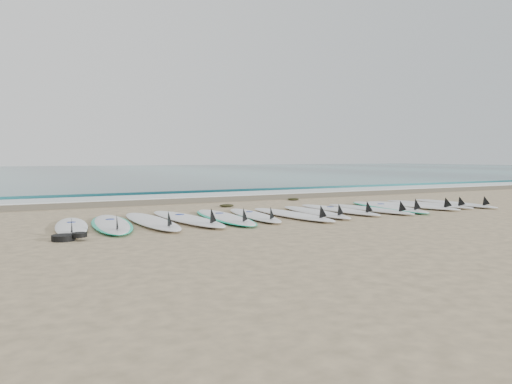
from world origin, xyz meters
name	(u,v)px	position (x,y,z in m)	size (l,w,h in m)	color
ground	(300,215)	(0.00, 0.00, 0.00)	(120.00, 120.00, 0.00)	tan
ocean	(75,172)	(0.00, 32.50, 0.01)	(120.00, 55.00, 0.03)	#1D595F
wet_sand_band	(219,199)	(0.00, 4.10, 0.01)	(120.00, 1.80, 0.01)	brown
foam_band	(201,195)	(0.00, 5.50, 0.02)	(120.00, 1.40, 0.04)	silver
wave_crest	(184,191)	(0.00, 7.00, 0.05)	(120.00, 1.00, 0.10)	#1D595F
surfboard_0	(71,226)	(-4.34, -0.04, 0.05)	(0.78, 2.45, 0.31)	white
surfboard_1	(112,224)	(-3.70, 0.01, 0.05)	(0.93, 2.70, 0.34)	white
surfboard_2	(152,221)	(-3.02, -0.03, 0.06)	(0.59, 2.77, 0.35)	white
surfboard_3	(188,218)	(-2.36, 0.02, 0.06)	(0.82, 2.87, 0.36)	white
surfboard_4	(225,217)	(-1.66, -0.02, 0.05)	(0.83, 2.75, 0.34)	white
surfboard_5	(255,215)	(-1.03, -0.02, 0.05)	(0.81, 2.51, 0.32)	white
surfboard_6	(293,214)	(-0.33, -0.27, 0.06)	(0.69, 2.66, 0.34)	white
surfboard_7	(316,212)	(0.32, -0.11, 0.06)	(0.70, 2.54, 0.32)	white
surfboard_8	(340,209)	(1.01, 0.04, 0.06)	(0.64, 2.54, 0.32)	white
surfboard_9	(371,209)	(1.69, -0.14, 0.05)	(0.75, 2.50, 0.31)	white
surfboard_10	(389,207)	(2.34, 0.02, 0.05)	(0.99, 2.77, 0.34)	white
surfboard_11	(413,205)	(3.07, 0.01, 0.06)	(0.92, 2.54, 0.32)	white
surfboard_12	(430,204)	(3.67, 0.09, 0.05)	(0.78, 2.43, 0.31)	white
surfboard_13	(455,203)	(4.35, -0.07, 0.05)	(0.53, 2.45, 0.31)	white
seaweed_near	(227,205)	(-0.66, 2.12, 0.03)	(0.35, 0.27, 0.07)	black
seaweed_far	(293,199)	(1.65, 2.93, 0.03)	(0.33, 0.26, 0.06)	black
leash_coil	(67,237)	(-4.53, -1.13, 0.05)	(0.46, 0.36, 0.11)	black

